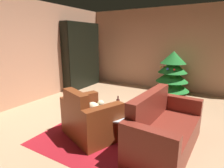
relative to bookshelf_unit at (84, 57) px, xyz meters
The scene contains 11 objects.
ground_plane 3.50m from the bookshelf_unit, 39.98° to the right, with size 7.75×7.75×0.00m, color tan.
wall_back 2.80m from the bookshelf_unit, 23.80° to the left, with size 5.64×0.06×2.73m, color tan.
wall_left 2.17m from the bookshelf_unit, 96.44° to the right, with size 0.06×6.58×2.73m, color tan.
area_rug 3.80m from the bookshelf_unit, 42.12° to the right, with size 2.45×2.38×0.01m, color maroon.
bookshelf_unit is the anchor object (origin of this frame).
armchair_red 3.71m from the bookshelf_unit, 50.32° to the right, with size 1.18×1.05×0.89m.
couch_red 4.44m from the bookshelf_unit, 35.33° to the right, with size 0.88×1.68×0.91m.
coffee_table 3.75m from the bookshelf_unit, 42.31° to the right, with size 0.76×0.76×0.42m.
book_stack_on_table 3.75m from the bookshelf_unit, 41.20° to the right, with size 0.20×0.19×0.05m.
bottle_on_table 3.54m from the bookshelf_unit, 41.25° to the right, with size 0.06×0.06×0.25m.
decorated_tree 3.08m from the bookshelf_unit, ahead, with size 1.07×1.07×1.37m.
Camera 1 is at (1.63, -3.08, 1.75)m, focal length 29.34 mm.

